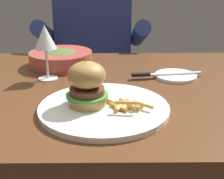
{
  "coord_description": "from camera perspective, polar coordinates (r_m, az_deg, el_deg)",
  "views": [
    {
      "loc": [
        0.05,
        -0.87,
        1.06
      ],
      "look_at": [
        0.06,
        -0.14,
        0.78
      ],
      "focal_mm": 50.0,
      "sensor_mm": 36.0,
      "label": 1
    }
  ],
  "objects": [
    {
      "name": "dining_table",
      "position": [
        0.97,
        -3.68,
        -5.07
      ],
      "size": [
        1.11,
        0.79,
        0.74
      ],
      "color": "#56331C",
      "rests_on": "ground"
    },
    {
      "name": "bread_plate",
      "position": [
        1.02,
        11.56,
        2.47
      ],
      "size": [
        0.13,
        0.13,
        0.01
      ],
      "primitive_type": "cylinder",
      "color": "white",
      "rests_on": "dining_table"
    },
    {
      "name": "diner_person",
      "position": [
        1.62,
        -3.25,
        3.03
      ],
      "size": [
        0.51,
        0.36,
        1.18
      ],
      "color": "#282833",
      "rests_on": "ground"
    },
    {
      "name": "table_knife",
      "position": [
        1.01,
        8.84,
        2.81
      ],
      "size": [
        0.23,
        0.05,
        0.01
      ],
      "color": "silver",
      "rests_on": "bread_plate"
    },
    {
      "name": "burger_sandwich",
      "position": [
        0.75,
        -4.98,
        1.05
      ],
      "size": [
        0.1,
        0.1,
        0.13
      ],
      "color": "tan",
      "rests_on": "main_plate"
    },
    {
      "name": "wine_glass",
      "position": [
        0.98,
        -12.13,
        9.01
      ],
      "size": [
        0.07,
        0.07,
        0.17
      ],
      "color": "silver",
      "rests_on": "dining_table"
    },
    {
      "name": "main_plate",
      "position": [
        0.77,
        -1.48,
        -3.4
      ],
      "size": [
        0.32,
        0.32,
        0.01
      ],
      "primitive_type": "cylinder",
      "color": "white",
      "rests_on": "dining_table"
    },
    {
      "name": "fries_pile",
      "position": [
        0.75,
        2.57,
        -2.76
      ],
      "size": [
        0.12,
        0.09,
        0.03
      ],
      "color": "#E0B251",
      "rests_on": "main_plate"
    },
    {
      "name": "soup_bowl",
      "position": [
        1.14,
        -9.33,
        5.69
      ],
      "size": [
        0.22,
        0.22,
        0.06
      ],
      "color": "#B24C42",
      "rests_on": "dining_table"
    }
  ]
}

